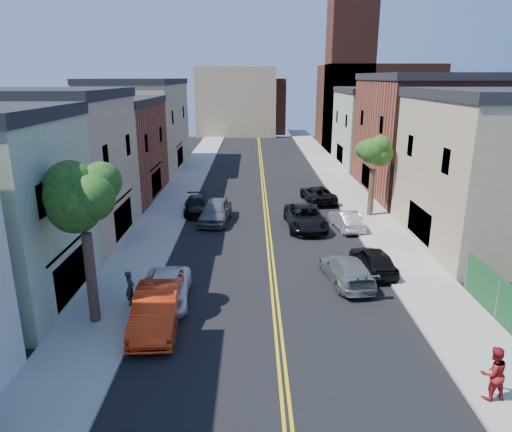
{
  "coord_description": "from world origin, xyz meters",
  "views": [
    {
      "loc": [
        -1.07,
        -4.12,
        10.27
      ],
      "look_at": [
        -0.86,
        23.51,
        2.0
      ],
      "focal_mm": 32.67,
      "sensor_mm": 36.0,
      "label": 1
    }
  ],
  "objects_px": {
    "white_pickup": "(166,289)",
    "black_car_right": "(373,260)",
    "silver_car_right": "(346,220)",
    "dark_car_right_far": "(318,194)",
    "red_sedan": "(157,309)",
    "grey_car_left": "(215,211)",
    "grey_car_right": "(347,270)",
    "pedestrian_right": "(493,373)",
    "pedestrian_left": "(130,288)",
    "black_car_left": "(196,205)",
    "black_suv_lane": "(305,217)"
  },
  "relations": [
    {
      "from": "white_pickup",
      "to": "black_car_right",
      "type": "distance_m",
      "value": 11.24
    },
    {
      "from": "silver_car_right",
      "to": "dark_car_right_far",
      "type": "bearing_deg",
      "value": -90.21
    },
    {
      "from": "red_sedan",
      "to": "white_pickup",
      "type": "height_order",
      "value": "red_sedan"
    },
    {
      "from": "grey_car_left",
      "to": "grey_car_right",
      "type": "relative_size",
      "value": 1.04
    },
    {
      "from": "red_sedan",
      "to": "white_pickup",
      "type": "bearing_deg",
      "value": 87.72
    },
    {
      "from": "grey_car_left",
      "to": "pedestrian_right",
      "type": "bearing_deg",
      "value": -56.87
    },
    {
      "from": "grey_car_left",
      "to": "pedestrian_left",
      "type": "height_order",
      "value": "pedestrian_left"
    },
    {
      "from": "grey_car_left",
      "to": "silver_car_right",
      "type": "xyz_separation_m",
      "value": [
        9.3,
        -1.73,
        -0.19
      ]
    },
    {
      "from": "black_car_left",
      "to": "dark_car_right_far",
      "type": "height_order",
      "value": "dark_car_right_far"
    },
    {
      "from": "white_pickup",
      "to": "black_suv_lane",
      "type": "relative_size",
      "value": 0.84
    },
    {
      "from": "red_sedan",
      "to": "black_car_right",
      "type": "height_order",
      "value": "red_sedan"
    },
    {
      "from": "grey_car_right",
      "to": "white_pickup",
      "type": "bearing_deg",
      "value": 5.93
    },
    {
      "from": "red_sedan",
      "to": "black_car_right",
      "type": "bearing_deg",
      "value": 25.19
    },
    {
      "from": "white_pickup",
      "to": "dark_car_right_far",
      "type": "distance_m",
      "value": 20.8
    },
    {
      "from": "grey_car_right",
      "to": "pedestrian_right",
      "type": "xyz_separation_m",
      "value": [
        2.9,
        -9.34,
        0.4
      ]
    },
    {
      "from": "black_suv_lane",
      "to": "pedestrian_left",
      "type": "bearing_deg",
      "value": -131.06
    },
    {
      "from": "black_car_left",
      "to": "grey_car_left",
      "type": "bearing_deg",
      "value": -57.93
    },
    {
      "from": "black_car_left",
      "to": "silver_car_right",
      "type": "bearing_deg",
      "value": -24.58
    },
    {
      "from": "grey_car_right",
      "to": "silver_car_right",
      "type": "xyz_separation_m",
      "value": [
        1.7,
        8.87,
        -0.03
      ]
    },
    {
      "from": "grey_car_right",
      "to": "red_sedan",
      "type": "bearing_deg",
      "value": 18.74
    },
    {
      "from": "black_car_right",
      "to": "silver_car_right",
      "type": "distance_m",
      "value": 7.52
    },
    {
      "from": "grey_car_left",
      "to": "white_pickup",
      "type": "bearing_deg",
      "value": -90.82
    },
    {
      "from": "black_car_left",
      "to": "silver_car_right",
      "type": "relative_size",
      "value": 1.09
    },
    {
      "from": "black_car_left",
      "to": "pedestrian_left",
      "type": "xyz_separation_m",
      "value": [
        -1.2,
        -15.57,
        0.34
      ]
    },
    {
      "from": "black_car_right",
      "to": "silver_car_right",
      "type": "xyz_separation_m",
      "value": [
        0.0,
        7.52,
        -0.04
      ]
    },
    {
      "from": "pedestrian_left",
      "to": "pedestrian_right",
      "type": "bearing_deg",
      "value": -123.4
    },
    {
      "from": "white_pickup",
      "to": "pedestrian_right",
      "type": "relative_size",
      "value": 2.51
    },
    {
      "from": "red_sedan",
      "to": "dark_car_right_far",
      "type": "bearing_deg",
      "value": 61.68
    },
    {
      "from": "black_car_right",
      "to": "pedestrian_left",
      "type": "distance_m",
      "value": 12.85
    },
    {
      "from": "black_car_right",
      "to": "dark_car_right_far",
      "type": "height_order",
      "value": "black_car_right"
    },
    {
      "from": "red_sedan",
      "to": "pedestrian_left",
      "type": "height_order",
      "value": "pedestrian_left"
    },
    {
      "from": "grey_car_left",
      "to": "black_car_right",
      "type": "relative_size",
      "value": 1.21
    },
    {
      "from": "grey_car_right",
      "to": "dark_car_right_far",
      "type": "bearing_deg",
      "value": -100.04
    },
    {
      "from": "white_pickup",
      "to": "pedestrian_right",
      "type": "xyz_separation_m",
      "value": [
        11.88,
        -7.18,
        0.43
      ]
    },
    {
      "from": "black_car_right",
      "to": "black_suv_lane",
      "type": "xyz_separation_m",
      "value": [
        -2.85,
        7.77,
        0.08
      ]
    },
    {
      "from": "dark_car_right_far",
      "to": "black_suv_lane",
      "type": "bearing_deg",
      "value": 68.28
    },
    {
      "from": "dark_car_right_far",
      "to": "pedestrian_right",
      "type": "bearing_deg",
      "value": 87.77
    },
    {
      "from": "dark_car_right_far",
      "to": "black_suv_lane",
      "type": "distance_m",
      "value": 7.36
    },
    {
      "from": "red_sedan",
      "to": "black_car_left",
      "type": "height_order",
      "value": "red_sedan"
    },
    {
      "from": "pedestrian_right",
      "to": "black_car_left",
      "type": "bearing_deg",
      "value": -69.02
    },
    {
      "from": "silver_car_right",
      "to": "pedestrian_right",
      "type": "distance_m",
      "value": 18.25
    },
    {
      "from": "grey_car_right",
      "to": "black_car_left",
      "type": "bearing_deg",
      "value": -61.74
    },
    {
      "from": "black_car_left",
      "to": "dark_car_right_far",
      "type": "xyz_separation_m",
      "value": [
        10.01,
        3.36,
        0.06
      ]
    },
    {
      "from": "silver_car_right",
      "to": "grey_car_left",
      "type": "bearing_deg",
      "value": -18.39
    },
    {
      "from": "black_car_left",
      "to": "dark_car_right_far",
      "type": "distance_m",
      "value": 10.56
    },
    {
      "from": "silver_car_right",
      "to": "black_suv_lane",
      "type": "relative_size",
      "value": 0.72
    },
    {
      "from": "grey_car_left",
      "to": "black_suv_lane",
      "type": "bearing_deg",
      "value": -7.47
    },
    {
      "from": "grey_car_right",
      "to": "black_suv_lane",
      "type": "bearing_deg",
      "value": -90.38
    },
    {
      "from": "black_car_right",
      "to": "pedestrian_left",
      "type": "height_order",
      "value": "pedestrian_left"
    },
    {
      "from": "black_car_left",
      "to": "pedestrian_left",
      "type": "distance_m",
      "value": 15.62
    }
  ]
}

